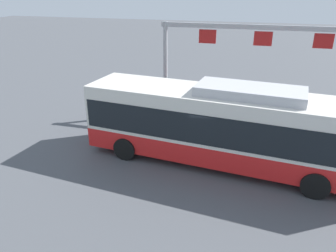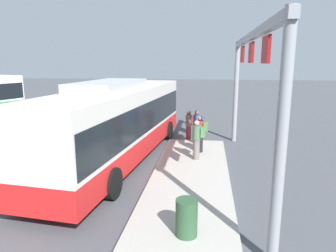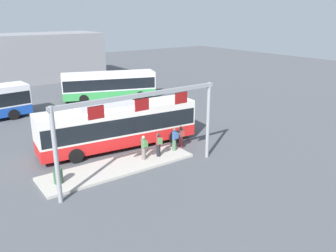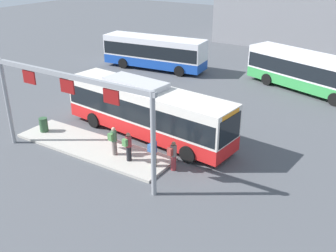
{
  "view_description": "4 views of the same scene",
  "coord_description": "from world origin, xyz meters",
  "views": [
    {
      "loc": [
        -1.11,
        12.28,
        6.94
      ],
      "look_at": [
        2.45,
        -0.22,
        1.34
      ],
      "focal_mm": 34.84,
      "sensor_mm": 36.0,
      "label": 1
    },
    {
      "loc": [
        -12.2,
        -3.7,
        4.21
      ],
      "look_at": [
        2.0,
        -1.82,
        1.14
      ],
      "focal_mm": 32.46,
      "sensor_mm": 36.0,
      "label": 2
    },
    {
      "loc": [
        -10.94,
        -21.35,
        9.42
      ],
      "look_at": [
        3.71,
        -0.95,
        1.18
      ],
      "focal_mm": 36.79,
      "sensor_mm": 36.0,
      "label": 3
    },
    {
      "loc": [
        12.83,
        -17.89,
        10.61
      ],
      "look_at": [
        2.44,
        -1.43,
        1.78
      ],
      "focal_mm": 41.42,
      "sensor_mm": 36.0,
      "label": 4
    }
  ],
  "objects": [
    {
      "name": "bus_main",
      "position": [
        -0.01,
        0.0,
        1.81
      ],
      "size": [
        11.77,
        3.68,
        3.46
      ],
      "rotation": [
        0.0,
        0.0,
        -0.1
      ],
      "color": "red",
      "rests_on": "ground"
    },
    {
      "name": "platform_curb",
      "position": [
        -1.73,
        -3.14,
        0.08
      ],
      "size": [
        10.0,
        2.8,
        0.16
      ],
      "primitive_type": "cube",
      "color": "#B2ADA3",
      "rests_on": "ground"
    },
    {
      "name": "person_waiting_near",
      "position": [
        1.16,
        -3.41,
        1.05
      ],
      "size": [
        0.38,
        0.56,
        1.67
      ],
      "rotation": [
        0.0,
        0.0,
        1.43
      ],
      "color": "black",
      "rests_on": "platform_curb"
    },
    {
      "name": "platform_sign_gantry",
      "position": [
        -1.12,
        -5.14,
        3.82
      ],
      "size": [
        10.62,
        0.24,
        5.2
      ],
      "color": "gray",
      "rests_on": "ground"
    },
    {
      "name": "person_boarding",
      "position": [
        2.65,
        -3.2,
        1.05
      ],
      "size": [
        0.37,
        0.54,
        1.67
      ],
      "rotation": [
        0.0,
        0.0,
        1.49
      ],
      "color": "#476B4C",
      "rests_on": "platform_curb"
    },
    {
      "name": "station_building",
      "position": [
        1.61,
        30.9,
        3.35
      ],
      "size": [
        20.9,
        8.0,
        6.69
      ],
      "primitive_type": "cube",
      "color": "gray",
      "rests_on": "ground"
    },
    {
      "name": "ground_plane",
      "position": [
        0.0,
        0.0,
        0.0
      ],
      "size": [
        120.0,
        120.0,
        0.0
      ],
      "primitive_type": "plane",
      "color": "#4C4F54"
    },
    {
      "name": "person_waiting_far",
      "position": [
        3.59,
        -2.75,
        0.89
      ],
      "size": [
        0.42,
        0.58,
        1.67
      ],
      "rotation": [
        0.0,
        0.0,
        1.34
      ],
      "color": "maroon",
      "rests_on": "ground"
    },
    {
      "name": "trash_bin",
      "position": [
        -5.68,
        -3.27,
        0.61
      ],
      "size": [
        0.52,
        0.52,
        0.9
      ],
      "primitive_type": "cylinder",
      "color": "#2D5133",
      "rests_on": "platform_curb"
    },
    {
      "name": "person_waiting_mid",
      "position": [
        0.06,
        -3.3,
        1.05
      ],
      "size": [
        0.36,
        0.53,
        1.67
      ],
      "rotation": [
        0.0,
        0.0,
        1.52
      ],
      "color": "slate",
      "rests_on": "platform_curb"
    },
    {
      "name": "bus_background_left",
      "position": [
        -8.09,
        12.76,
        1.78
      ],
      "size": [
        10.31,
        3.51,
        3.1
      ],
      "rotation": [
        0.0,
        0.0,
        0.1
      ],
      "color": "#1947AD",
      "rests_on": "ground"
    },
    {
      "name": "bus_background_right",
      "position": [
        6.12,
        13.92,
        1.78
      ],
      "size": [
        10.55,
        5.78,
        3.1
      ],
      "rotation": [
        0.0,
        0.0,
        -0.34
      ],
      "color": "green",
      "rests_on": "ground"
    }
  ]
}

